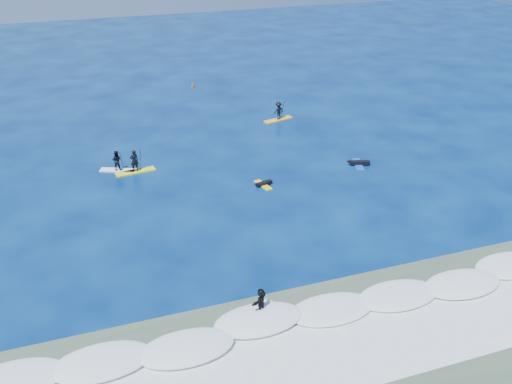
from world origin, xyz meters
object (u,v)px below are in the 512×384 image
object	(u,v)px
prone_paddler_near	(263,184)
marker_buoy	(193,85)
wave_surfer	(261,302)
sup_paddler_center	(117,162)
sup_paddler_left	(135,164)
prone_paddler_far	(359,163)
sup_paddler_right	(278,112)

from	to	relation	value
prone_paddler_near	marker_buoy	size ratio (longest dim) A/B	3.06
wave_surfer	marker_buoy	size ratio (longest dim) A/B	3.07
sup_paddler_center	sup_paddler_left	bearing A→B (deg)	-5.78
prone_paddler_near	marker_buoy	distance (m)	26.68
prone_paddler_far	marker_buoy	size ratio (longest dim) A/B	3.80
sup_paddler_left	wave_surfer	bearing A→B (deg)	-86.28
wave_surfer	prone_paddler_far	bearing A→B (deg)	6.08
wave_surfer	marker_buoy	distance (m)	41.49
sup_paddler_right	wave_surfer	bearing A→B (deg)	-128.25
sup_paddler_left	prone_paddler_far	size ratio (longest dim) A/B	1.33
sup_paddler_left	sup_paddler_right	size ratio (longest dim) A/B	1.02
sup_paddler_left	wave_surfer	size ratio (longest dim) A/B	1.64
sup_paddler_left	prone_paddler_near	bearing A→B (deg)	-39.01
sup_paddler_center	marker_buoy	size ratio (longest dim) A/B	4.51
sup_paddler_center	marker_buoy	world-z (taller)	sup_paddler_center
sup_paddler_right	prone_paddler_near	xyz separation A→B (m)	(-6.39, -13.23, -0.71)
sup_paddler_center	sup_paddler_right	size ratio (longest dim) A/B	0.91
sup_paddler_right	prone_paddler_far	world-z (taller)	sup_paddler_right
sup_paddler_right	sup_paddler_center	bearing A→B (deg)	-173.03
prone_paddler_far	marker_buoy	xyz separation A→B (m)	(-7.85, 25.68, 0.11)
sup_paddler_right	wave_surfer	world-z (taller)	sup_paddler_right
sup_paddler_right	prone_paddler_near	world-z (taller)	sup_paddler_right
sup_paddler_left	prone_paddler_far	xyz separation A→B (m)	(17.69, -4.73, -0.53)
prone_paddler_far	sup_paddler_right	bearing A→B (deg)	29.36
sup_paddler_left	sup_paddler_right	xyz separation A→B (m)	(15.32, 7.52, 0.15)
sup_paddler_left	prone_paddler_far	distance (m)	18.32
sup_paddler_center	prone_paddler_far	size ratio (longest dim) A/B	1.19
wave_surfer	marker_buoy	world-z (taller)	wave_surfer
sup_paddler_right	prone_paddler_near	size ratio (longest dim) A/B	1.61
prone_paddler_near	prone_paddler_far	xyz separation A→B (m)	(8.76, 0.98, 0.03)
sup_paddler_right	marker_buoy	size ratio (longest dim) A/B	4.93
prone_paddler_near	wave_surfer	distance (m)	15.33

